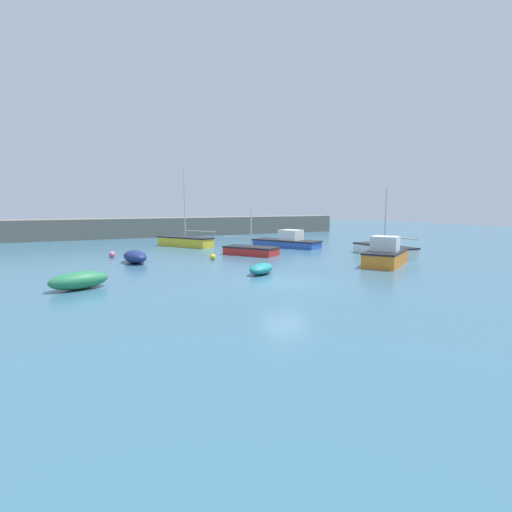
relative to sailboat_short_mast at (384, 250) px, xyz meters
name	(u,v)px	position (x,y,z in m)	size (l,w,h in m)	color
ground_plane	(285,283)	(-12.32, -5.83, -0.54)	(120.00, 120.00, 0.20)	#38667F
harbor_breakwater	(156,227)	(-12.32, 26.69, 0.71)	(50.45, 3.61, 2.32)	slate
sailboat_short_mast	(384,250)	(0.00, 0.00, 0.00)	(1.57, 6.23, 5.22)	white
open_tender_yellow	(135,257)	(-18.35, 4.44, -0.01)	(1.70, 3.06, 0.88)	navy
motorboat_grey_hull	(386,255)	(-3.52, -3.82, 0.24)	(5.07, 4.35, 1.94)	orange
rowboat_blue_near	(79,280)	(-22.15, -3.21, -0.01)	(3.04, 2.07, 0.86)	#287A4C
sailboat_twin_hulled	(251,250)	(-9.26, 4.98, -0.09)	(4.02, 4.60, 3.68)	red
sailboat_tall_mast	(185,241)	(-12.22, 13.54, 0.04)	(4.51, 5.96, 7.17)	yellow
cabin_cruiser_white	(288,241)	(-3.76, 8.63, 0.11)	(5.09, 6.69, 1.64)	#2D56B7
fishing_dinghy_green	(261,269)	(-12.47, -3.29, -0.13)	(2.40, 2.20, 0.63)	teal
mooring_buoy_pink	(112,254)	(-19.48, 8.04, -0.21)	(0.48, 0.48, 0.48)	#EA668C
mooring_buoy_yellow	(213,257)	(-13.01, 3.56, -0.23)	(0.44, 0.44, 0.44)	yellow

